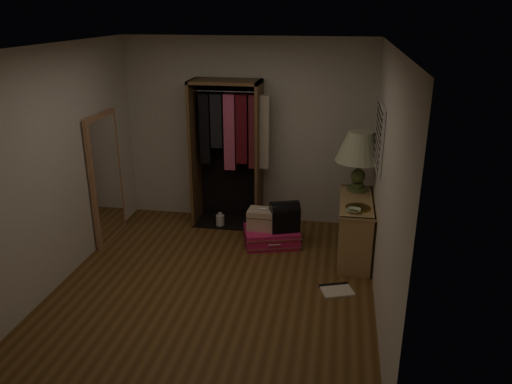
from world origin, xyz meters
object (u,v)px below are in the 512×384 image
console_bookshelf (355,226)px  table_lamp (360,148)px  pink_suitcase (271,236)px  black_bag (285,215)px  white_jug (220,220)px  open_wardrobe (230,141)px  train_case (263,219)px  floor_mirror (106,178)px

console_bookshelf → table_lamp: table_lamp is taller
pink_suitcase → black_bag: size_ratio=1.95×
console_bookshelf → white_jug: bearing=163.5°
open_wardrobe → black_bag: (0.84, -0.61, -0.79)m
console_bookshelf → open_wardrobe: 2.05m
train_case → open_wardrobe: bearing=134.9°
table_lamp → white_jug: (-1.87, 0.23, -1.22)m
open_wardrobe → black_bag: open_wardrobe is taller
train_case → table_lamp: (1.18, 0.21, 0.96)m
pink_suitcase → train_case: (-0.11, -0.00, 0.24)m
floor_mirror → black_bag: bearing=3.8°
table_lamp → white_jug: 2.25m
pink_suitcase → table_lamp: 1.62m
pink_suitcase → table_lamp: size_ratio=1.09×
floor_mirror → white_jug: size_ratio=8.13×
black_bag → table_lamp: table_lamp is taller
floor_mirror → pink_suitcase: floor_mirror is taller
pink_suitcase → white_jug: 0.92m
open_wardrobe → table_lamp: (1.74, -0.40, 0.09)m
table_lamp → open_wardrobe: bearing=167.0°
open_wardrobe → pink_suitcase: open_wardrobe is taller
train_case → table_lamp: bearing=13.0°
pink_suitcase → console_bookshelf: bearing=-22.3°
console_bookshelf → pink_suitcase: console_bookshelf is taller
floor_mirror → white_jug: floor_mirror is taller
open_wardrobe → floor_mirror: bearing=-152.9°
black_bag → train_case: bearing=160.2°
console_bookshelf → floor_mirror: floor_mirror is taller
white_jug → train_case: bearing=-33.0°
pink_suitcase → train_case: train_case is taller
floor_mirror → train_case: size_ratio=4.18×
floor_mirror → table_lamp: 3.30m
open_wardrobe → pink_suitcase: size_ratio=2.46×
pink_suitcase → black_bag: 0.36m
pink_suitcase → white_jug: pink_suitcase is taller
open_wardrobe → train_case: 1.20m
console_bookshelf → white_jug: size_ratio=5.36×
floor_mirror → pink_suitcase: bearing=4.1°
console_bookshelf → white_jug: console_bookshelf is taller
open_wardrobe → table_lamp: open_wardrobe is taller
table_lamp → pink_suitcase: bearing=-168.9°
train_case → white_jug: (-0.69, 0.45, -0.26)m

